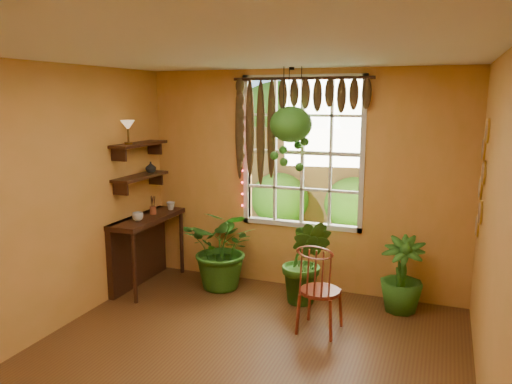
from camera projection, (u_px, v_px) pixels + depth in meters
floor at (227, 376)px, 4.29m from camera, size 4.50×4.50×0.00m
ceiling at (223, 52)px, 3.79m from camera, size 4.50×4.50×0.00m
wall_back at (301, 181)px, 6.10m from camera, size 4.00×0.00×4.00m
wall_left at (34, 206)px, 4.74m from camera, size 0.00×4.50×4.50m
wall_right at (498, 251)px, 3.34m from camera, size 0.00×4.50×4.50m
window at (303, 153)px, 6.07m from camera, size 1.52×0.10×1.86m
valance_vine at (294, 105)px, 5.88m from camera, size 1.70×0.12×1.10m
string_lights at (242, 147)px, 6.24m from camera, size 0.03×0.03×1.54m
wall_plates at (481, 181)px, 4.95m from camera, size 0.04×0.32×1.10m
counter_ledge at (141, 242)px, 6.33m from camera, size 0.40×1.20×0.90m
shelf_lower at (141, 177)px, 6.16m from camera, size 0.25×0.90×0.04m
shelf_upper at (139, 144)px, 6.08m from camera, size 0.25×0.90×0.04m
backyard at (374, 150)px, 10.27m from camera, size 14.00×10.00×12.00m
windsor_chair at (319, 302)px, 5.06m from camera, size 0.44×0.47×1.09m
potted_plant_left at (224, 248)px, 6.20m from camera, size 0.96×0.84×1.04m
potted_plant_mid at (306, 262)px, 5.72m from camera, size 0.56×0.45×1.02m
potted_plant_right at (402, 275)px, 5.54m from camera, size 0.51×0.51×0.85m
hanging_basket at (291, 129)px, 5.71m from camera, size 0.49×0.49×1.18m
cup_a at (138, 217)px, 5.99m from camera, size 0.15×0.15×0.10m
cup_b at (171, 206)px, 6.58m from camera, size 0.14×0.14×0.10m
brush_jar at (153, 205)px, 6.32m from camera, size 0.08×0.08×0.30m
shelf_vase at (151, 167)px, 6.35m from camera, size 0.17×0.17×0.14m
tiffany_lamp at (128, 127)px, 5.82m from camera, size 0.17×0.17×0.28m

